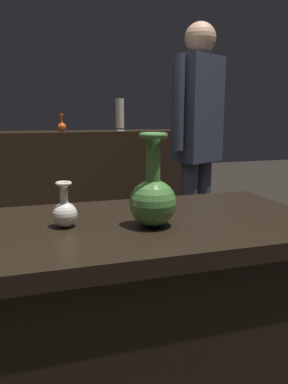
# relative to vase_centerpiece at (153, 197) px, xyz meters

# --- Properties ---
(display_plinth) EXTENTS (1.20, 0.64, 0.80)m
(display_plinth) POSITION_rel_vase_centerpiece_xyz_m (-0.04, 0.06, -0.48)
(display_plinth) COLOR black
(display_plinth) RESTS_ON ground_plane
(back_display_shelf) EXTENTS (2.60, 0.40, 0.99)m
(back_display_shelf) POSITION_rel_vase_centerpiece_xyz_m (-0.04, 2.26, -0.39)
(back_display_shelf) COLOR black
(back_display_shelf) RESTS_ON ground_plane
(vase_centerpiece) EXTENTS (0.14, 0.14, 0.28)m
(vase_centerpiece) POSITION_rel_vase_centerpiece_xyz_m (0.00, 0.00, 0.00)
(vase_centerpiece) COLOR #477A38
(vase_centerpiece) RESTS_ON display_plinth
(vase_tall_behind) EXTENTS (0.08, 0.08, 0.14)m
(vase_tall_behind) POSITION_rel_vase_centerpiece_xyz_m (-0.25, 0.07, -0.04)
(vase_tall_behind) COLOR silver
(vase_tall_behind) RESTS_ON display_plinth
(shelf_vase_far_right) EXTENTS (0.12, 0.12, 0.22)m
(shelf_vase_far_right) POSITION_rel_vase_centerpiece_xyz_m (1.00, 2.22, 0.17)
(shelf_vase_far_right) COLOR #7A388E
(shelf_vase_far_right) RESTS_ON back_display_shelf
(shelf_vase_right) EXTENTS (0.09, 0.09, 0.28)m
(shelf_vase_right) POSITION_rel_vase_centerpiece_xyz_m (0.48, 2.34, 0.24)
(shelf_vase_right) COLOR silver
(shelf_vase_right) RESTS_ON back_display_shelf
(shelf_vase_center) EXTENTS (0.07, 0.07, 0.14)m
(shelf_vase_center) POSITION_rel_vase_centerpiece_xyz_m (-0.04, 2.27, 0.14)
(shelf_vase_center) COLOR #E55B1E
(shelf_vase_center) RESTS_ON back_display_shelf
(visitor_near_right) EXTENTS (0.42, 0.31, 1.68)m
(visitor_near_right) POSITION_rel_vase_centerpiece_xyz_m (0.71, 1.21, 0.11)
(visitor_near_right) COLOR #333847
(visitor_near_right) RESTS_ON ground_plane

